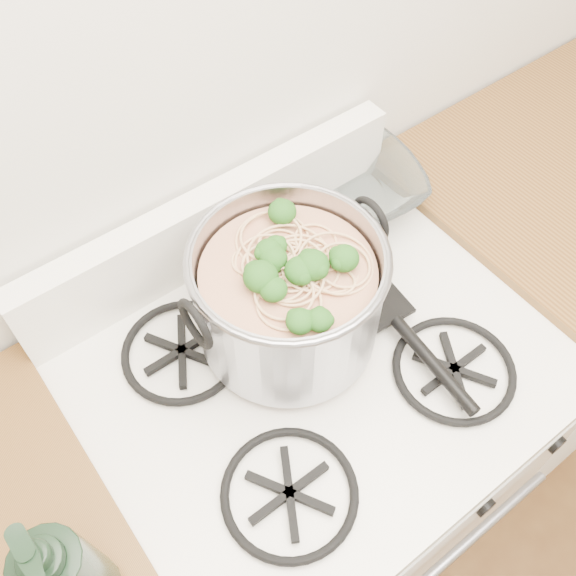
{
  "coord_description": "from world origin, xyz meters",
  "views": [
    {
      "loc": [
        -0.36,
        0.87,
        1.85
      ],
      "look_at": [
        -0.01,
        1.34,
        1.04
      ],
      "focal_mm": 40.0,
      "sensor_mm": 36.0,
      "label": 1
    }
  ],
  "objects_px": {
    "stock_pot": "(288,296)",
    "glass_bowl": "(346,192)",
    "gas_range": "(310,465)",
    "spatula": "(376,298)",
    "bottle": "(59,574)"
  },
  "relations": [
    {
      "from": "stock_pot",
      "to": "glass_bowl",
      "type": "relative_size",
      "value": 3.02
    },
    {
      "from": "gas_range",
      "to": "spatula",
      "type": "xyz_separation_m",
      "value": [
        0.15,
        0.03,
        0.5
      ]
    },
    {
      "from": "gas_range",
      "to": "glass_bowl",
      "type": "distance_m",
      "value": 0.62
    },
    {
      "from": "glass_bowl",
      "to": "bottle",
      "type": "bearing_deg",
      "value": -154.57
    },
    {
      "from": "gas_range",
      "to": "spatula",
      "type": "distance_m",
      "value": 0.52
    },
    {
      "from": "stock_pot",
      "to": "spatula",
      "type": "relative_size",
      "value": 1.09
    },
    {
      "from": "gas_range",
      "to": "glass_bowl",
      "type": "relative_size",
      "value": 8.28
    },
    {
      "from": "bottle",
      "to": "gas_range",
      "type": "bearing_deg",
      "value": 10.22
    },
    {
      "from": "stock_pot",
      "to": "glass_bowl",
      "type": "bearing_deg",
      "value": 32.75
    },
    {
      "from": "spatula",
      "to": "glass_bowl",
      "type": "distance_m",
      "value": 0.26
    },
    {
      "from": "spatula",
      "to": "bottle",
      "type": "relative_size",
      "value": 1.17
    },
    {
      "from": "gas_range",
      "to": "stock_pot",
      "type": "distance_m",
      "value": 0.59
    },
    {
      "from": "glass_bowl",
      "to": "bottle",
      "type": "height_order",
      "value": "bottle"
    },
    {
      "from": "stock_pot",
      "to": "bottle",
      "type": "height_order",
      "value": "bottle"
    },
    {
      "from": "spatula",
      "to": "bottle",
      "type": "distance_m",
      "value": 0.64
    }
  ]
}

